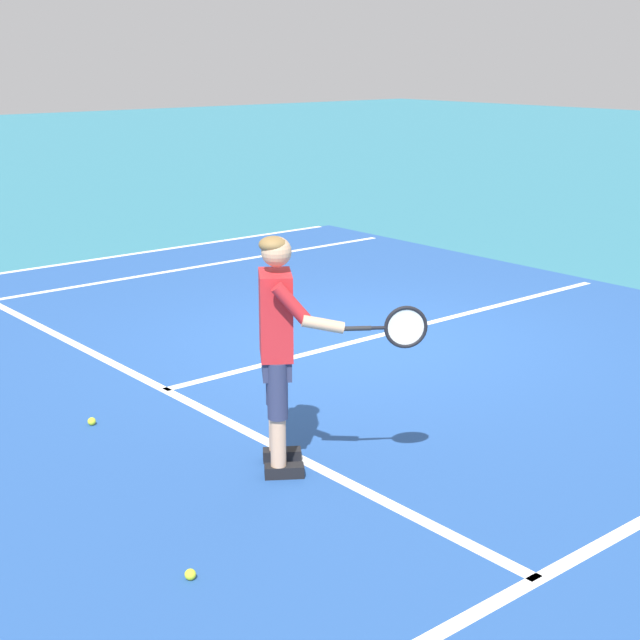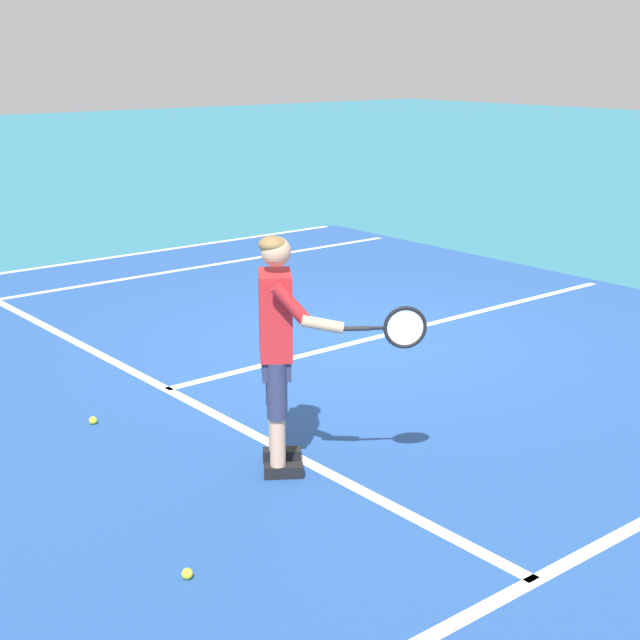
{
  "view_description": "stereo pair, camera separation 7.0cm",
  "coord_description": "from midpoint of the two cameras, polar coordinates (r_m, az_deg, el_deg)",
  "views": [
    {
      "loc": [
        6.98,
        -6.39,
        2.89
      ],
      "look_at": [
        1.97,
        -2.2,
        1.05
      ],
      "focal_mm": 52.86,
      "sensor_mm": 36.0,
      "label": 1
    },
    {
      "loc": [
        7.03,
        -6.33,
        2.89
      ],
      "look_at": [
        1.97,
        -2.2,
        1.05
      ],
      "focal_mm": 52.86,
      "sensor_mm": 36.0,
      "label": 2
    }
  ],
  "objects": [
    {
      "name": "line_centre_service",
      "position": [
        10.45,
        5.66,
        -0.37
      ],
      "size": [
        0.1,
        6.4,
        0.01
      ],
      "primitive_type": "cube",
      "color": "white",
      "rests_on": "ground"
    },
    {
      "name": "tennis_ball_by_baseline",
      "position": [
        5.62,
        -8.22,
        -15.0
      ],
      "size": [
        0.07,
        0.07,
        0.07
      ],
      "primitive_type": "sphere",
      "color": "#CCE02D",
      "rests_on": "ground"
    },
    {
      "name": "court_inner_surface",
      "position": [
        9.31,
        -2.11,
        -2.34
      ],
      "size": [
        10.98,
        10.38,
        0.0
      ],
      "primitive_type": "cube",
      "color": "#234C93",
      "rests_on": "ground"
    },
    {
      "name": "tennis_player",
      "position": [
        6.56,
        -2.74,
        -1.13
      ],
      "size": [
        1.08,
        0.86,
        1.71
      ],
      "color": "black",
      "rests_on": "ground"
    },
    {
      "name": "line_doubles_left",
      "position": [
        13.92,
        -16.13,
        3.16
      ],
      "size": [
        0.1,
        9.98,
        0.01
      ],
      "primitive_type": "cube",
      "color": "white",
      "rests_on": "ground"
    },
    {
      "name": "ground_plane",
      "position": [
        9.89,
        2.27,
        -1.25
      ],
      "size": [
        80.0,
        80.0,
        0.0
      ],
      "primitive_type": "plane",
      "color": "teal"
    },
    {
      "name": "tennis_ball_near_feet",
      "position": [
        7.89,
        -13.9,
        -5.98
      ],
      "size": [
        0.07,
        0.07,
        0.07
      ],
      "primitive_type": "sphere",
      "color": "#CCE02D",
      "rests_on": "ground"
    },
    {
      "name": "line_singles_left",
      "position": [
        12.7,
        -13.58,
        2.17
      ],
      "size": [
        0.1,
        9.98,
        0.01
      ],
      "primitive_type": "cube",
      "color": "white",
      "rests_on": "ground"
    },
    {
      "name": "line_service",
      "position": [
        8.56,
        -9.61,
        -4.18
      ],
      "size": [
        8.23,
        0.1,
        0.01
      ],
      "primitive_type": "cube",
      "color": "white",
      "rests_on": "ground"
    }
  ]
}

